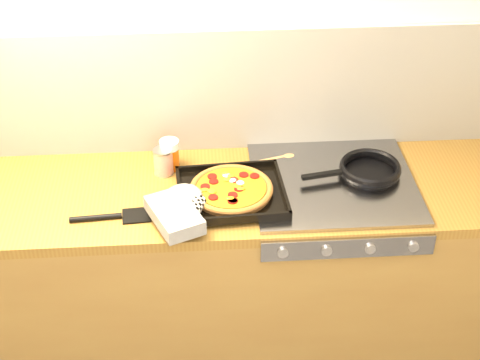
{
  "coord_description": "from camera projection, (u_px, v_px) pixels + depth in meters",
  "views": [
    {
      "loc": [
        -0.05,
        -1.1,
        2.47
      ],
      "look_at": [
        0.1,
        1.08,
        0.95
      ],
      "focal_mm": 55.0,
      "sensor_mm": 36.0,
      "label": 1
    }
  ],
  "objects": [
    {
      "name": "room_shell",
      "position": [
        208.0,
        92.0,
        2.8
      ],
      "size": [
        3.2,
        3.2,
        3.2
      ],
      "color": "white",
      "rests_on": "ground"
    },
    {
      "name": "counter_run",
      "position": [
        215.0,
        280.0,
        2.96
      ],
      "size": [
        3.2,
        0.62,
        0.9
      ],
      "color": "olive",
      "rests_on": "ground"
    },
    {
      "name": "stovetop",
      "position": [
        334.0,
        183.0,
        2.73
      ],
      "size": [
        0.6,
        0.56,
        0.02
      ],
      "primitive_type": "cube",
      "color": "gray",
      "rests_on": "counter_run"
    },
    {
      "name": "pizza_on_tray",
      "position": [
        216.0,
        196.0,
        2.6
      ],
      "size": [
        0.51,
        0.46,
        0.07
      ],
      "color": "black",
      "rests_on": "stovetop"
    },
    {
      "name": "frying_pan",
      "position": [
        369.0,
        170.0,
        2.75
      ],
      "size": [
        0.4,
        0.27,
        0.04
      ],
      "color": "black",
      "rests_on": "stovetop"
    },
    {
      "name": "tomato_can",
      "position": [
        163.0,
        162.0,
        2.76
      ],
      "size": [
        0.08,
        0.08,
        0.1
      ],
      "color": "#A21D0D",
      "rests_on": "counter_run"
    },
    {
      "name": "juice_glass",
      "position": [
        170.0,
        155.0,
        2.78
      ],
      "size": [
        0.09,
        0.09,
        0.12
      ],
      "color": "#D4520C",
      "rests_on": "counter_run"
    },
    {
      "name": "wooden_spoon",
      "position": [
        267.0,
        161.0,
        2.84
      ],
      "size": [
        0.29,
        0.1,
        0.02
      ],
      "color": "#AD7C49",
      "rests_on": "counter_run"
    },
    {
      "name": "black_spatula",
      "position": [
        113.0,
        217.0,
        2.56
      ],
      "size": [
        0.28,
        0.09,
        0.02
      ],
      "color": "black",
      "rests_on": "counter_run"
    }
  ]
}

